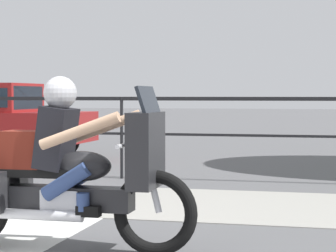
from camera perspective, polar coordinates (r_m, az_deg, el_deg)
The scene contains 3 objects.
sidewalk_band at distance 8.69m, azimuth -8.39°, elevation -6.27°, with size 44.00×2.40×0.01m, color #99968E.
fence_railing at distance 10.63m, azimuth -4.06°, elevation 1.01°, with size 36.00×0.05×1.33m.
motorcycle at distance 5.78m, azimuth -9.46°, elevation -4.13°, with size 2.44×0.76×1.52m.
Camera 1 is at (3.21, -4.56, 1.36)m, focal length 70.00 mm.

